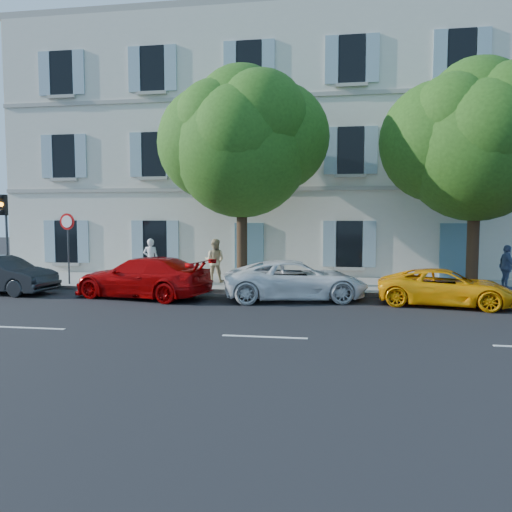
% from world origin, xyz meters
% --- Properties ---
extents(ground, '(90.00, 90.00, 0.00)m').
position_xyz_m(ground, '(0.00, 0.00, 0.00)').
color(ground, black).
extents(sidewalk, '(36.00, 4.50, 0.15)m').
position_xyz_m(sidewalk, '(0.00, 4.45, 0.07)').
color(sidewalk, '#A09E96').
rests_on(sidewalk, ground).
extents(kerb, '(36.00, 0.16, 0.16)m').
position_xyz_m(kerb, '(0.00, 2.28, 0.08)').
color(kerb, '#9E998E').
rests_on(kerb, ground).
extents(building, '(28.00, 7.00, 12.00)m').
position_xyz_m(building, '(0.00, 10.20, 6.00)').
color(building, beige).
rests_on(building, ground).
extents(car_dark_sedan, '(4.22, 1.90, 1.35)m').
position_xyz_m(car_dark_sedan, '(-10.37, 1.03, 0.67)').
color(car_dark_sedan, black).
rests_on(car_dark_sedan, ground).
extents(car_red_coupe, '(5.14, 2.89, 1.41)m').
position_xyz_m(car_red_coupe, '(-4.92, 0.92, 0.70)').
color(car_red_coupe, '#AB0405').
rests_on(car_red_coupe, ground).
extents(car_white_coupe, '(5.12, 3.10, 1.33)m').
position_xyz_m(car_white_coupe, '(0.29, 1.30, 0.66)').
color(car_white_coupe, white).
rests_on(car_white_coupe, ground).
extents(car_yellow_supercar, '(4.40, 2.62, 1.14)m').
position_xyz_m(car_yellow_supercar, '(5.04, 0.96, 0.57)').
color(car_yellow_supercar, '#FFA60A').
rests_on(car_yellow_supercar, ground).
extents(tree_left, '(5.17, 5.17, 8.02)m').
position_xyz_m(tree_left, '(-1.92, 3.43, 5.31)').
color(tree_left, '#3A2819').
rests_on(tree_left, sidewalk).
extents(tree_right, '(5.03, 5.03, 7.75)m').
position_xyz_m(tree_right, '(6.35, 3.12, 5.12)').
color(tree_right, '#3A2819').
rests_on(tree_right, sidewalk).
extents(traffic_light, '(0.29, 0.40, 3.50)m').
position_xyz_m(traffic_light, '(-11.42, 2.81, 2.68)').
color(traffic_light, '#383A3D').
rests_on(traffic_light, sidewalk).
extents(road_sign, '(0.64, 0.13, 2.76)m').
position_xyz_m(road_sign, '(-8.67, 2.70, 2.14)').
color(road_sign, '#383A3D').
rests_on(road_sign, sidewalk).
extents(pedestrian_a, '(0.67, 0.47, 1.73)m').
position_xyz_m(pedestrian_a, '(-5.98, 4.45, 1.01)').
color(pedestrian_a, silver).
rests_on(pedestrian_a, sidewalk).
extents(pedestrian_b, '(0.88, 0.71, 1.73)m').
position_xyz_m(pedestrian_b, '(-3.18, 4.21, 1.02)').
color(pedestrian_b, '#D3B987').
rests_on(pedestrian_b, sidewalk).
extents(pedestrian_c, '(0.54, 1.00, 1.61)m').
position_xyz_m(pedestrian_c, '(7.73, 3.86, 0.96)').
color(pedestrian_c, '#4D628E').
rests_on(pedestrian_c, sidewalk).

